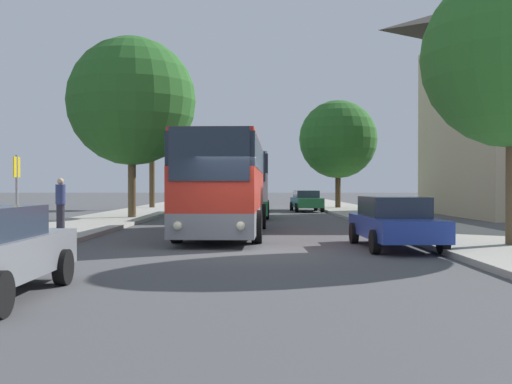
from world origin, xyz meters
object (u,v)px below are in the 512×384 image
bus_stop_sign (17,187)px  parked_car_right_far (307,200)px  tree_right_mid (338,139)px  parked_car_right_near (395,221)px  bus_front (226,184)px  bus_middle (242,184)px  pedestrian_waiting_near (61,203)px  tree_left_near (152,130)px  tree_left_far (132,101)px  bus_rear (246,185)px

bus_stop_sign → parked_car_right_far: bearing=65.8°
bus_stop_sign → tree_right_mid: 30.23m
parked_car_right_near → bus_front: bearing=-43.5°
bus_front → bus_middle: bus_middle is taller
pedestrian_waiting_near → bus_front: bearing=-112.0°
pedestrian_waiting_near → parked_car_right_near: bearing=-127.6°
tree_left_near → tree_right_mid: (13.87, -0.08, -0.74)m
parked_car_right_near → tree_left_far: (-10.13, 13.85, 5.28)m
tree_left_near → parked_car_right_near: bearing=-67.6°
pedestrian_waiting_near → parked_car_right_far: bearing=-40.3°
parked_car_right_near → tree_left_far: tree_left_far is taller
parked_car_right_far → tree_right_mid: 6.40m
bus_middle → bus_stop_sign: (-6.20, -16.51, -0.14)m
tree_left_near → bus_middle: bearing=-56.7°
bus_front → bus_stop_sign: 6.88m
bus_middle → parked_car_right_far: bus_middle is taller
parked_car_right_far → tree_left_near: bearing=-21.9°
bus_middle → bus_rear: bus_middle is taller
tree_left_far → bus_rear: bearing=72.4°
bus_middle → bus_rear: 13.69m
bus_rear → pedestrian_waiting_near: bearing=-103.4°
bus_middle → parked_car_right_far: bearing=56.3°
tree_left_near → tree_left_far: size_ratio=0.87×
tree_left_far → bus_stop_sign: bearing=-93.2°
bus_rear → tree_left_near: bearing=-155.0°
bus_front → bus_stop_sign: (-5.95, -3.45, -0.09)m
bus_stop_sign → tree_left_near: size_ratio=0.31×
parked_car_right_near → tree_right_mid: tree_right_mid is taller
bus_middle → parked_car_right_near: bearing=-76.6°
parked_car_right_near → pedestrian_waiting_near: 12.51m
tree_left_near → parked_car_right_far: bearing=-18.8°
parked_car_right_far → parked_car_right_near: bearing=87.8°
bus_front → parked_car_right_near: bearing=-40.3°
bus_middle → bus_stop_sign: bus_middle is taller
bus_middle → parked_car_right_near: bus_middle is taller
pedestrian_waiting_near → tree_right_mid: size_ratio=0.23×
bus_rear → pedestrian_waiting_near: bus_rear is taller
bus_middle → tree_right_mid: 13.02m
bus_rear → parked_car_right_near: bus_rear is taller
tree_right_mid → parked_car_right_near: bearing=-94.7°
bus_middle → tree_left_far: (-5.49, -3.66, 4.20)m
bus_middle → tree_left_far: size_ratio=1.21×
bus_stop_sign → tree_right_mid: (13.12, 27.00, 3.53)m
parked_car_right_far → tree_right_mid: bearing=-128.6°
bus_front → tree_left_near: tree_left_near is taller
parked_car_right_near → bus_stop_sign: 10.93m
pedestrian_waiting_near → tree_left_near: tree_left_near is taller
bus_middle → bus_stop_sign: 17.64m
parked_car_right_far → tree_left_near: size_ratio=0.59×
bus_front → parked_car_right_near: bus_front is taller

